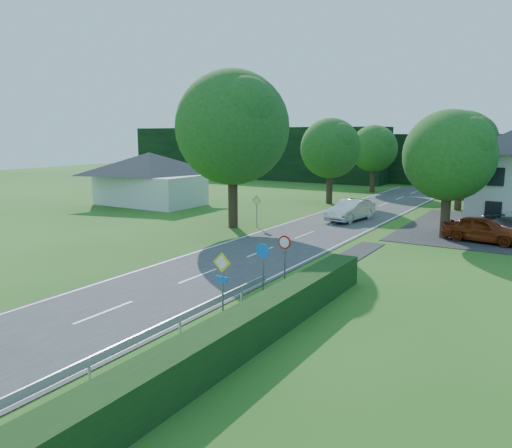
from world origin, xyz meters
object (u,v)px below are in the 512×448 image
Objects in this scene: moving_car at (350,210)px; motorcycle at (363,205)px; parked_car_silver_a at (508,212)px; streetlight at (447,170)px; parked_car_red at (483,229)px.

motorcycle is at bearing 108.33° from moving_car.
moving_car reaches higher than parked_car_silver_a.
motorcycle is (-8.38, 6.83, -3.91)m from streetlight.
moving_car is 10.81m from parked_car_red.
streetlight is 8.37m from moving_car.
parked_car_silver_a reaches higher than parked_car_red.
parked_car_red is at bearing -34.07° from motorcycle.
parked_car_silver_a is at bearing 63.16° from streetlight.
streetlight reaches higher than parked_car_red.
streetlight is 1.65× the size of parked_car_red.
moving_car is at bearing -76.32° from motorcycle.
parked_car_silver_a is at bearing 36.59° from moving_car.
streetlight is 4.12× the size of motorcycle.
motorcycle is 11.93m from parked_car_silver_a.
moving_car reaches higher than parked_car_red.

